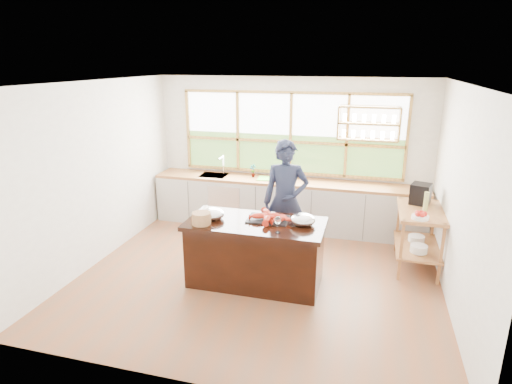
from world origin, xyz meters
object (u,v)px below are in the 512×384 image
at_px(island, 255,252).
at_px(espresso_machine, 421,194).
at_px(cook, 286,202).
at_px(wicker_basket, 201,218).

relative_size(island, espresso_machine, 6.00).
bearing_deg(island, cook, 74.15).
distance_m(island, espresso_machine, 2.66).
bearing_deg(cook, espresso_machine, 5.84).
distance_m(island, cook, 1.00).
xyz_separation_m(island, espresso_machine, (2.19, 1.39, 0.60)).
bearing_deg(island, espresso_machine, 32.38).
bearing_deg(wicker_basket, espresso_machine, 30.00).
bearing_deg(espresso_machine, wicker_basket, -133.11).
relative_size(espresso_machine, wicker_basket, 1.23).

